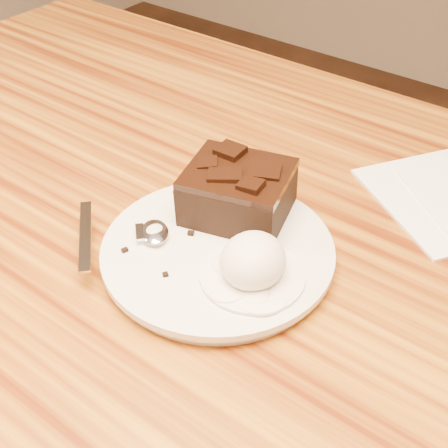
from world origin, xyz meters
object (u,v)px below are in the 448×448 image
Objects in this scene: plate at (218,254)px; dining_table at (185,414)px; ice_cream_scoop at (253,261)px; brownie at (238,195)px; spoon at (155,233)px.

dining_table is at bearing 160.43° from plate.
ice_cream_scoop is (0.05, -0.01, 0.03)m from plate.
ice_cream_scoop reaches higher than dining_table.
brownie is 0.63× the size of spoon.
spoon is at bearing -61.60° from dining_table.
plate is at bearing -22.75° from spoon.
brownie reaches higher than plate.
spoon is at bearing -173.85° from ice_cream_scoop.
spoon is at bearing -117.58° from brownie.
ice_cream_scoop reaches higher than plate.
spoon is (0.03, -0.06, 0.40)m from dining_table.
ice_cream_scoop is at bearing -45.50° from brownie.
brownie is at bearing 15.83° from spoon.
plate is 1.43× the size of spoon.
spoon is (-0.04, -0.08, -0.02)m from brownie.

